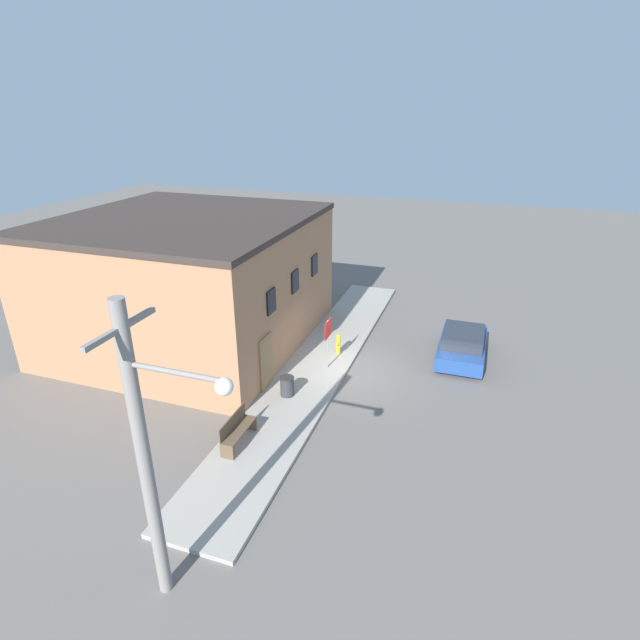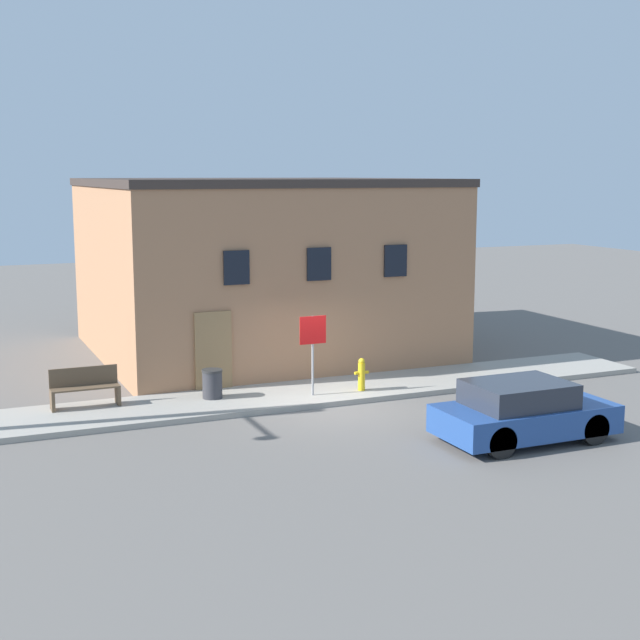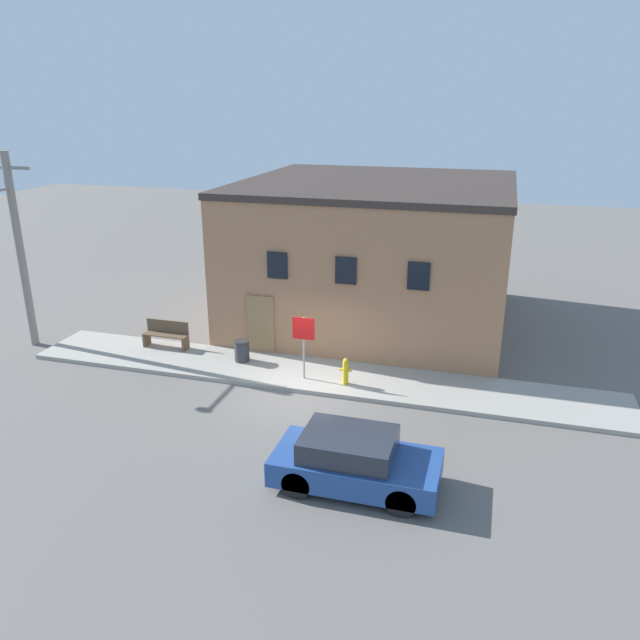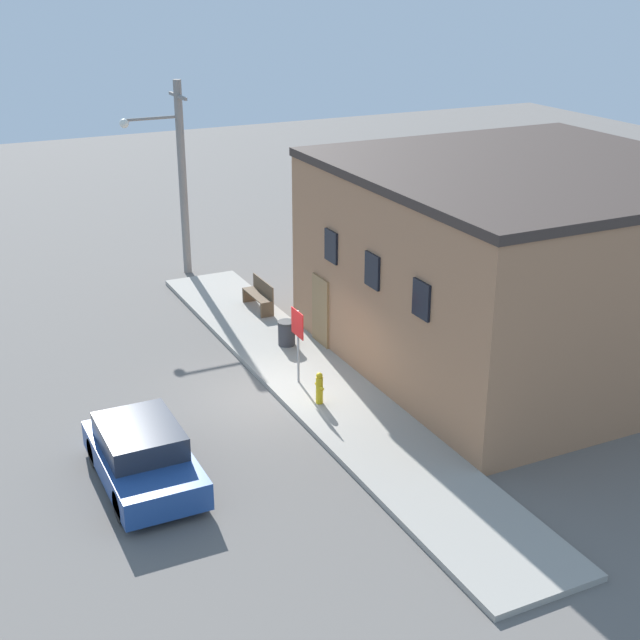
# 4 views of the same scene
# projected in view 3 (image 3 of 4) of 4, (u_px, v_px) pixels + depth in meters

# --- Properties ---
(ground_plane) EXTENTS (80.00, 80.00, 0.00)m
(ground_plane) POSITION_uv_depth(u_px,v_px,m) (302.00, 394.00, 19.17)
(ground_plane) COLOR #66605B
(sidewalk) EXTENTS (19.49, 2.55, 0.14)m
(sidewalk) POSITION_uv_depth(u_px,v_px,m) (314.00, 375.00, 20.30)
(sidewalk) COLOR #9E998E
(sidewalk) RESTS_ON ground
(brick_building) EXTENTS (10.18, 10.04, 5.60)m
(brick_building) POSITION_uv_depth(u_px,v_px,m) (376.00, 252.00, 24.82)
(brick_building) COLOR #A87551
(brick_building) RESTS_ON ground
(fire_hydrant) EXTENTS (0.39, 0.18, 0.86)m
(fire_hydrant) POSITION_uv_depth(u_px,v_px,m) (346.00, 371.00, 19.37)
(fire_hydrant) COLOR gold
(fire_hydrant) RESTS_ON sidewalk
(stop_sign) EXTENTS (0.71, 0.06, 2.05)m
(stop_sign) POSITION_uv_depth(u_px,v_px,m) (304.00, 336.00, 19.42)
(stop_sign) COLOR gray
(stop_sign) RESTS_ON sidewalk
(bench) EXTENTS (1.63, 0.44, 0.96)m
(bench) POSITION_uv_depth(u_px,v_px,m) (166.00, 334.00, 22.25)
(bench) COLOR brown
(bench) RESTS_ON sidewalk
(trash_bin) EXTENTS (0.53, 0.53, 0.74)m
(trash_bin) POSITION_uv_depth(u_px,v_px,m) (242.00, 351.00, 21.10)
(trash_bin) COLOR #333338
(trash_bin) RESTS_ON sidewalk
(utility_pole) EXTENTS (1.80, 2.24, 6.94)m
(utility_pole) POSITION_uv_depth(u_px,v_px,m) (17.00, 246.00, 21.67)
(utility_pole) COLOR gray
(utility_pole) RESTS_ON ground
(parked_car) EXTENTS (3.85, 1.85, 1.33)m
(parked_car) POSITION_uv_depth(u_px,v_px,m) (354.00, 461.00, 14.46)
(parked_car) COLOR black
(parked_car) RESTS_ON ground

